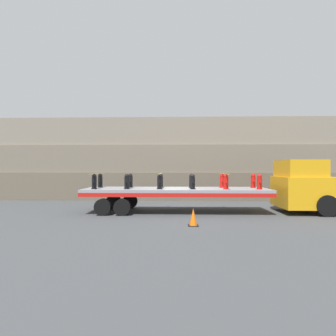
{
  "coord_description": "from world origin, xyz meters",
  "views": [
    {
      "loc": [
        -0.02,
        -14.05,
        2.35
      ],
      "look_at": [
        -0.43,
        0.0,
        2.36
      ],
      "focal_mm": 28.0,
      "sensor_mm": 36.0,
      "label": 1
    }
  ],
  "objects_px": {
    "fire_hydrant_black_far_1": "(130,181)",
    "fire_hydrant_red_near_4": "(226,182)",
    "fire_hydrant_black_near_1": "(127,182)",
    "fire_hydrant_black_far_0": "(100,181)",
    "fire_hydrant_red_far_5": "(253,181)",
    "fire_hydrant_black_near_3": "(193,182)",
    "fire_hydrant_red_far_4": "(222,181)",
    "traffic_cone": "(193,217)",
    "fire_hydrant_red_near_5": "(259,182)",
    "flatbed_trailer": "(166,192)",
    "fire_hydrant_black_far_3": "(191,181)",
    "truck_cab": "(306,186)",
    "fire_hydrant_black_near_0": "(94,182)",
    "fire_hydrant_black_far_2": "(161,181)",
    "fire_hydrant_black_near_2": "(160,182)"
  },
  "relations": [
    {
      "from": "flatbed_trailer",
      "to": "fire_hydrant_black_near_3",
      "type": "bearing_deg",
      "value": -20.94
    },
    {
      "from": "fire_hydrant_black_near_1",
      "to": "fire_hydrant_black_near_2",
      "type": "relative_size",
      "value": 1.0
    },
    {
      "from": "fire_hydrant_red_near_4",
      "to": "fire_hydrant_red_near_5",
      "type": "distance_m",
      "value": 1.71
    },
    {
      "from": "fire_hydrant_black_near_0",
      "to": "fire_hydrant_red_near_5",
      "type": "xyz_separation_m",
      "value": [
        8.53,
        0.0,
        0.0
      ]
    },
    {
      "from": "truck_cab",
      "to": "fire_hydrant_black_near_0",
      "type": "height_order",
      "value": "truck_cab"
    },
    {
      "from": "fire_hydrant_red_near_4",
      "to": "traffic_cone",
      "type": "relative_size",
      "value": 1.1
    },
    {
      "from": "truck_cab",
      "to": "fire_hydrant_black_far_2",
      "type": "relative_size",
      "value": 3.57
    },
    {
      "from": "flatbed_trailer",
      "to": "fire_hydrant_black_near_2",
      "type": "bearing_deg",
      "value": -117.93
    },
    {
      "from": "fire_hydrant_black_far_2",
      "to": "fire_hydrant_black_far_3",
      "type": "bearing_deg",
      "value": 0.0
    },
    {
      "from": "fire_hydrant_black_near_1",
      "to": "fire_hydrant_red_far_4",
      "type": "relative_size",
      "value": 1.0
    },
    {
      "from": "flatbed_trailer",
      "to": "traffic_cone",
      "type": "distance_m",
      "value": 3.66
    },
    {
      "from": "fire_hydrant_red_far_5",
      "to": "fire_hydrant_red_far_4",
      "type": "bearing_deg",
      "value": 180.0
    },
    {
      "from": "fire_hydrant_black_near_1",
      "to": "fire_hydrant_red_near_4",
      "type": "bearing_deg",
      "value": 0.0
    },
    {
      "from": "fire_hydrant_black_far_0",
      "to": "fire_hydrant_black_near_1",
      "type": "height_order",
      "value": "same"
    },
    {
      "from": "fire_hydrant_black_near_2",
      "to": "fire_hydrant_black_far_3",
      "type": "xyz_separation_m",
      "value": [
        1.71,
        1.09,
        0.0
      ]
    },
    {
      "from": "truck_cab",
      "to": "fire_hydrant_black_near_3",
      "type": "bearing_deg",
      "value": -174.84
    },
    {
      "from": "fire_hydrant_black_far_1",
      "to": "fire_hydrant_red_near_4",
      "type": "xyz_separation_m",
      "value": [
        5.12,
        -1.09,
        0.0
      ]
    },
    {
      "from": "fire_hydrant_black_far_2",
      "to": "fire_hydrant_black_near_3",
      "type": "distance_m",
      "value": 2.02
    },
    {
      "from": "fire_hydrant_black_near_0",
      "to": "fire_hydrant_red_near_4",
      "type": "bearing_deg",
      "value": 0.0
    },
    {
      "from": "fire_hydrant_red_far_4",
      "to": "traffic_cone",
      "type": "relative_size",
      "value": 1.1
    },
    {
      "from": "truck_cab",
      "to": "fire_hydrant_black_near_2",
      "type": "distance_m",
      "value": 7.75
    },
    {
      "from": "truck_cab",
      "to": "fire_hydrant_red_near_4",
      "type": "xyz_separation_m",
      "value": [
        -4.31,
        -0.54,
        0.26
      ]
    },
    {
      "from": "fire_hydrant_red_near_5",
      "to": "traffic_cone",
      "type": "xyz_separation_m",
      "value": [
        -3.57,
        -2.82,
        -1.3
      ]
    },
    {
      "from": "fire_hydrant_black_far_3",
      "to": "fire_hydrant_red_near_5",
      "type": "xyz_separation_m",
      "value": [
        3.41,
        -1.09,
        0.0
      ]
    },
    {
      "from": "fire_hydrant_red_near_5",
      "to": "fire_hydrant_black_near_1",
      "type": "bearing_deg",
      "value": 180.0
    },
    {
      "from": "fire_hydrant_black_far_0",
      "to": "fire_hydrant_red_far_5",
      "type": "bearing_deg",
      "value": 0.0
    },
    {
      "from": "fire_hydrant_black_far_0",
      "to": "fire_hydrant_black_near_3",
      "type": "height_order",
      "value": "same"
    },
    {
      "from": "fire_hydrant_black_far_2",
      "to": "traffic_cone",
      "type": "bearing_deg",
      "value": -68.36
    },
    {
      "from": "fire_hydrant_black_near_1",
      "to": "fire_hydrant_black_far_2",
      "type": "height_order",
      "value": "same"
    },
    {
      "from": "fire_hydrant_red_near_5",
      "to": "fire_hydrant_red_far_5",
      "type": "height_order",
      "value": "same"
    },
    {
      "from": "fire_hydrant_black_near_1",
      "to": "traffic_cone",
      "type": "height_order",
      "value": "fire_hydrant_black_near_1"
    },
    {
      "from": "fire_hydrant_black_far_1",
      "to": "fire_hydrant_red_near_5",
      "type": "bearing_deg",
      "value": -9.04
    },
    {
      "from": "flatbed_trailer",
      "to": "fire_hydrant_black_near_0",
      "type": "relative_size",
      "value": 12.49
    },
    {
      "from": "fire_hydrant_red_near_5",
      "to": "fire_hydrant_black_near_3",
      "type": "bearing_deg",
      "value": 180.0
    },
    {
      "from": "fire_hydrant_black_far_1",
      "to": "traffic_cone",
      "type": "bearing_deg",
      "value": -50.17
    },
    {
      "from": "fire_hydrant_red_near_5",
      "to": "fire_hydrant_black_far_1",
      "type": "bearing_deg",
      "value": 170.96
    },
    {
      "from": "fire_hydrant_red_near_4",
      "to": "fire_hydrant_black_near_1",
      "type": "bearing_deg",
      "value": 180.0
    },
    {
      "from": "fire_hydrant_black_near_0",
      "to": "fire_hydrant_black_far_2",
      "type": "bearing_deg",
      "value": 17.65
    },
    {
      "from": "fire_hydrant_black_far_0",
      "to": "fire_hydrant_red_far_5",
      "type": "height_order",
      "value": "same"
    },
    {
      "from": "truck_cab",
      "to": "flatbed_trailer",
      "type": "distance_m",
      "value": 7.44
    },
    {
      "from": "fire_hydrant_black_near_3",
      "to": "fire_hydrant_red_far_4",
      "type": "xyz_separation_m",
      "value": [
        1.71,
        1.09,
        0.0
      ]
    },
    {
      "from": "fire_hydrant_black_far_3",
      "to": "fire_hydrant_black_far_2",
      "type": "bearing_deg",
      "value": 180.0
    },
    {
      "from": "fire_hydrant_black_far_0",
      "to": "fire_hydrant_black_far_2",
      "type": "height_order",
      "value": "same"
    },
    {
      "from": "fire_hydrant_black_far_2",
      "to": "truck_cab",
      "type": "bearing_deg",
      "value": -4.02
    },
    {
      "from": "fire_hydrant_black_far_1",
      "to": "fire_hydrant_black_far_2",
      "type": "distance_m",
      "value": 1.71
    },
    {
      "from": "fire_hydrant_black_far_0",
      "to": "fire_hydrant_red_near_4",
      "type": "height_order",
      "value": "same"
    },
    {
      "from": "truck_cab",
      "to": "fire_hydrant_black_near_1",
      "type": "relative_size",
      "value": 3.57
    },
    {
      "from": "flatbed_trailer",
      "to": "fire_hydrant_black_far_3",
      "type": "relative_size",
      "value": 12.49
    },
    {
      "from": "fire_hydrant_black_far_0",
      "to": "fire_hydrant_black_near_1",
      "type": "xyz_separation_m",
      "value": [
        1.71,
        -1.09,
        0.0
      ]
    },
    {
      "from": "flatbed_trailer",
      "to": "fire_hydrant_black_far_1",
      "type": "bearing_deg",
      "value": 164.77
    }
  ]
}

